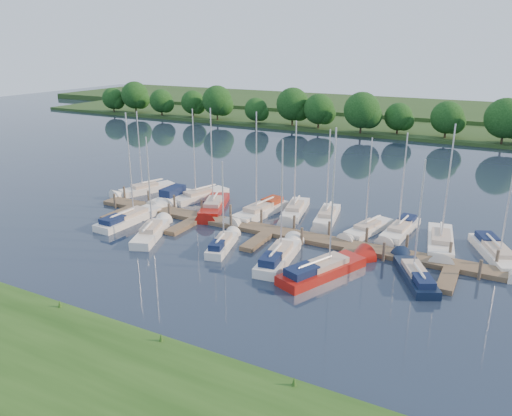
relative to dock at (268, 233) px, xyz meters
The scene contains 24 objects.
ground 7.31m from the dock, 90.00° to the right, with size 260.00×260.00×0.00m, color #1A2634.
near_bank 23.31m from the dock, 90.00° to the right, with size 90.00×10.00×0.50m, color #1D4112.
dock is the anchor object (origin of this frame).
mooring_pilings 1.19m from the dock, 90.00° to the left, with size 38.24×2.84×2.00m.
far_shore 67.69m from the dock, 90.00° to the left, with size 180.00×30.00×0.60m, color #213E17.
distant_hill 92.69m from the dock, 90.00° to the left, with size 220.00×40.00×1.40m, color #325023.
treeline 55.12m from the dock, 91.58° to the left, with size 146.08×9.75×8.29m.
sailboat_n_0 19.80m from the dock, 164.14° to the left, with size 4.17×7.65×9.92m.
motorboat 14.67m from the dock, 163.58° to the left, with size 1.87×6.44×2.00m.
sailboat_n_2 13.37m from the dock, 153.15° to the left, with size 3.91×8.31×10.55m.
sailboat_n_3 9.15m from the dock, 155.65° to the left, with size 4.68×8.68×11.13m.
sailboat_n_4 5.56m from the dock, 126.16° to the left, with size 3.14×8.72×11.06m.
sailboat_n_5 6.64m from the dock, 92.11° to the left, with size 3.25×7.93×10.05m.
sailboat_n_6 7.15m from the dock, 61.90° to the left, with size 2.87×7.50×9.56m.
sailboat_n_7 9.25m from the dock, 32.13° to the left, with size 3.27×7.38×9.32m.
sailboat_n_8 12.24m from the dock, 30.03° to the left, with size 2.47×7.82×9.81m.
sailboat_n_9 15.16m from the dock, 17.72° to the left, with size 3.24×8.84×11.15m.
sailboat_n_10 19.43m from the dock, 12.54° to the left, with size 4.95×8.50×10.93m.
sailboat_s_0 14.03m from the dock, 167.85° to the right, with size 2.40×8.77×11.04m.
sailboat_s_1 10.67m from the dock, 150.76° to the right, with size 3.84×7.28×9.58m.
sailboat_s_2 5.04m from the dock, 114.25° to the right, with size 2.65×6.12×8.02m.
sailboat_s_3 5.81m from the dock, 54.53° to the right, with size 2.71×8.05×10.39m.
sailboat_s_4 9.09m from the dock, 34.65° to the right, with size 5.08×9.04×11.69m.
sailboat_s_5 14.00m from the dock, 11.49° to the right, with size 4.58×7.15×9.47m.
Camera 1 is at (19.06, -30.95, 17.00)m, focal length 35.00 mm.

